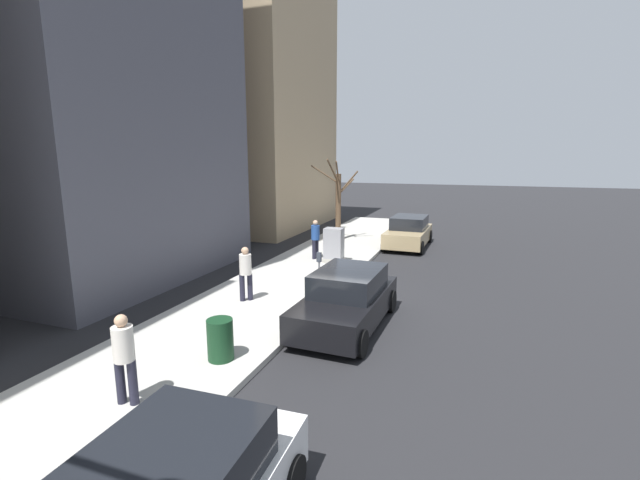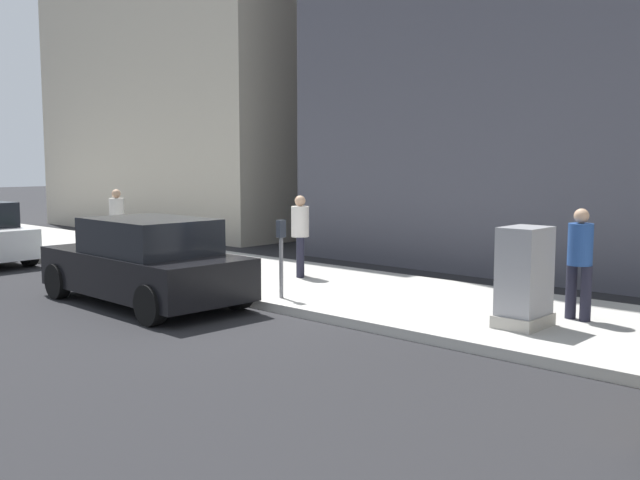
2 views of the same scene
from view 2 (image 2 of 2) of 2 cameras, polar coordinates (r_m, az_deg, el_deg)
ground_plane at (r=12.53m, az=-6.51°, el=-5.22°), size 120.00×120.00×0.00m
sidewalk at (r=13.88m, az=-0.23°, el=-3.74°), size 4.00×36.00×0.15m
parked_car_black at (r=12.81m, az=-13.80°, el=-1.77°), size 2.03×4.25×1.52m
parking_meter at (r=12.23m, az=-3.13°, el=-0.83°), size 0.14×0.10×1.35m
utility_box at (r=10.52m, az=16.03°, el=-2.95°), size 0.83×0.61×1.43m
trash_bin at (r=16.40m, az=-14.05°, el=-0.51°), size 0.56×0.56×0.90m
pedestrian_near_meter at (r=11.18m, az=20.07°, el=-1.32°), size 0.36×0.40×1.66m
pedestrian_midblock at (r=14.48m, az=-1.59°, el=0.72°), size 0.36×0.36×1.66m
pedestrian_far_corner at (r=18.38m, az=-15.94°, el=1.67°), size 0.40×0.36×1.66m
office_tower_right at (r=29.40m, az=-5.32°, el=15.85°), size 11.84×11.84×14.76m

